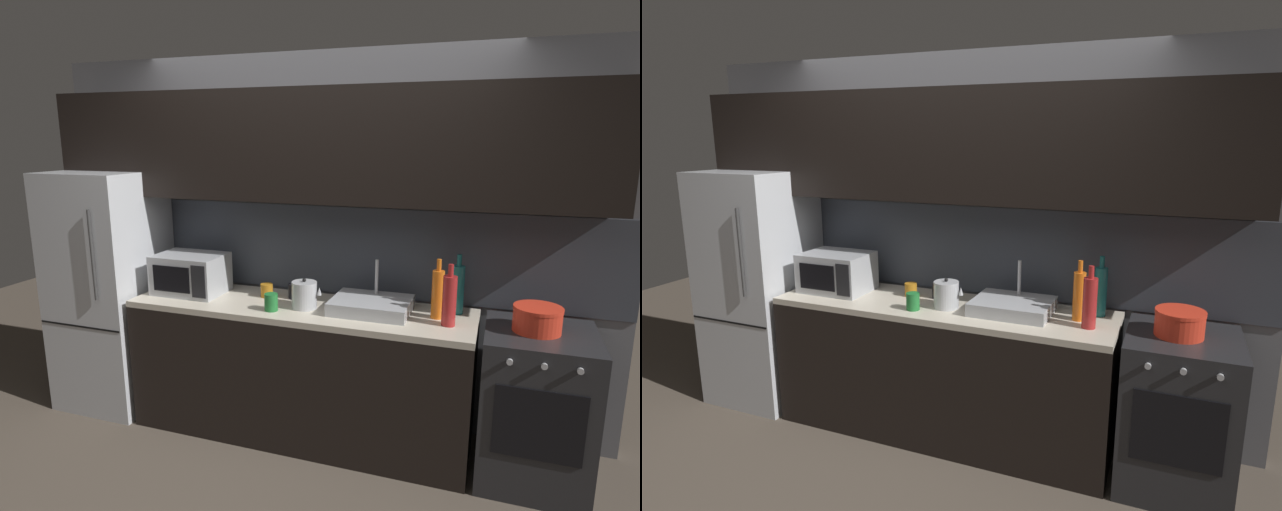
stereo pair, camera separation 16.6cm
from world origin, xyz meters
TOP-DOWN VIEW (x-y plane):
  - back_wall at (0.00, 1.20)m, footprint 3.96×0.44m
  - counter_run at (0.00, 0.90)m, footprint 2.22×0.60m
  - refrigerator at (-1.49, 0.90)m, footprint 0.68×0.69m
  - oven_range at (1.45, 0.90)m, footprint 0.60×0.62m
  - microwave at (-0.81, 0.92)m, footprint 0.46×0.35m
  - sink_basin at (0.47, 0.93)m, footprint 0.48×0.38m
  - kettle at (0.05, 0.86)m, footprint 0.19×0.16m
  - wine_bottle_teal at (0.97, 1.07)m, footprint 0.08×0.08m
  - wine_bottle_orange at (0.87, 0.94)m, footprint 0.07×0.07m
  - wine_bottle_red at (0.94, 0.84)m, footprint 0.08×0.08m
  - mug_amber at (-0.27, 1.00)m, footprint 0.08×0.08m
  - mug_green at (-0.12, 0.74)m, footprint 0.08×0.08m
  - mug_dark at (-0.08, 1.02)m, footprint 0.08×0.08m
  - cooking_pot at (1.42, 0.90)m, footprint 0.26×0.26m

SIDE VIEW (x-z plane):
  - counter_run at x=0.00m, z-range 0.00..0.90m
  - oven_range at x=1.45m, z-range 0.00..0.90m
  - refrigerator at x=-1.49m, z-range 0.00..1.72m
  - sink_basin at x=0.47m, z-range 0.79..1.09m
  - mug_amber at x=-0.27m, z-range 0.90..0.99m
  - mug_dark at x=-0.08m, z-range 0.90..1.00m
  - mug_green at x=-0.12m, z-range 0.90..1.01m
  - cooking_pot at x=1.42m, z-range 0.90..1.04m
  - kettle at x=0.05m, z-range 0.89..1.08m
  - microwave at x=-0.81m, z-range 0.90..1.17m
  - wine_bottle_red at x=0.94m, z-range 0.87..1.23m
  - wine_bottle_orange at x=0.87m, z-range 0.87..1.23m
  - wine_bottle_teal at x=0.97m, z-range 0.87..1.24m
  - back_wall at x=0.00m, z-range 0.30..2.80m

